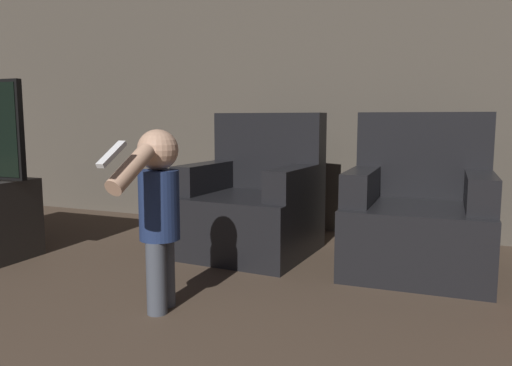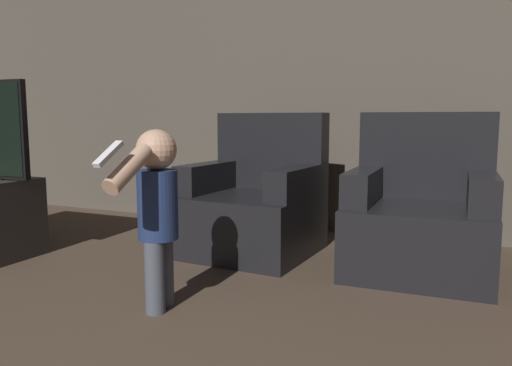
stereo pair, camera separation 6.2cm
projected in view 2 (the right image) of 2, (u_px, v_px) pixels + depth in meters
The scene contains 4 objects.
wall_back at pixel (341, 72), 3.99m from camera, with size 8.40×0.05×2.60m.
armchair_left at pixel (255, 205), 3.49m from camera, with size 0.88×0.87×0.97m.
armchair_right at pixel (420, 217), 3.04m from camera, with size 0.86×0.85×0.97m.
person_toddler at pixel (157, 205), 2.38m from camera, with size 0.19×0.60×0.88m.
Camera 2 is at (1.02, 0.50, 0.93)m, focal length 35.00 mm.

